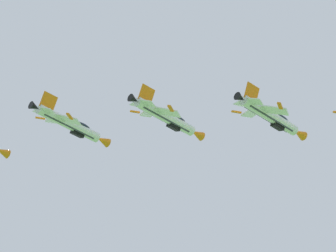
% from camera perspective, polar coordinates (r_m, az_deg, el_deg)
% --- Properties ---
extents(fighter_jet_left_wing, '(12.18, 12.82, 4.97)m').
position_cam_1_polar(fighter_jet_left_wing, '(129.80, 7.18, 0.66)').
color(fighter_jet_left_wing, white).
extents(fighter_jet_right_wing, '(12.11, 12.82, 5.13)m').
position_cam_1_polar(fighter_jet_right_wing, '(132.75, -0.10, 0.60)').
color(fighter_jet_right_wing, white).
extents(fighter_jet_left_outer, '(12.08, 12.82, 5.20)m').
position_cam_1_polar(fighter_jet_left_outer, '(134.98, -6.84, 0.12)').
color(fighter_jet_left_outer, white).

